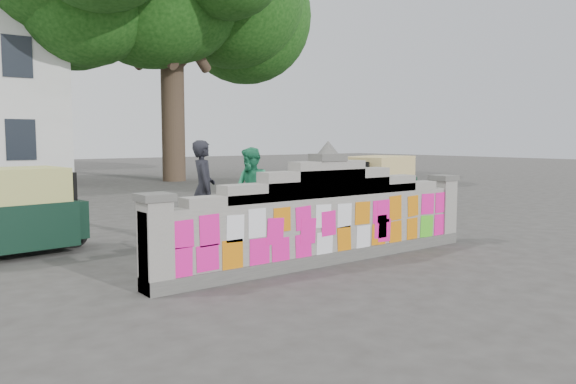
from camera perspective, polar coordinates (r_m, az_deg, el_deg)
name	(u,v)px	position (r m, az deg, el deg)	size (l,w,h in m)	color
ground	(327,262)	(9.38, 4.01, -7.15)	(100.00, 100.00, 0.00)	#383533
parapet_wall	(328,218)	(9.24, 4.07, -2.61)	(6.48, 0.44, 2.01)	#4C4C49
cyclist_bike	(204,221)	(10.48, -8.52, -2.97)	(0.69, 1.98, 1.04)	black
cyclist_rider	(204,202)	(10.43, -8.55, -1.00)	(0.64, 0.42, 1.76)	black
pedestrian	(251,191)	(11.97, -3.74, 0.11)	(0.90, 0.70, 1.86)	#268C5E
rickshaw_left	(1,211)	(10.86, -27.13, -1.76)	(2.82, 1.52, 1.53)	black
rickshaw_right	(377,184)	(15.63, 9.01, 0.85)	(2.89, 1.97, 1.56)	black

